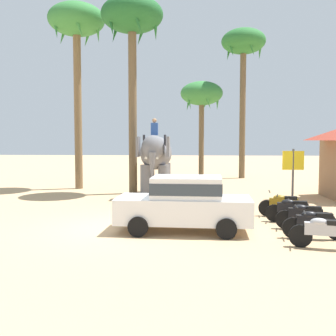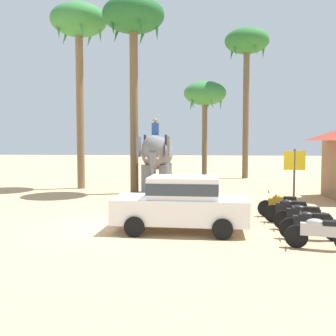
{
  "view_description": "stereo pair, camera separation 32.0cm",
  "coord_description": "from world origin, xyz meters",
  "views": [
    {
      "loc": [
        2.3,
        -12.36,
        2.82
      ],
      "look_at": [
        1.19,
        4.78,
        1.6
      ],
      "focal_mm": 42.29,
      "sensor_mm": 36.0,
      "label": 1
    },
    {
      "loc": [
        2.62,
        -12.34,
        2.82
      ],
      "look_at": [
        1.19,
        4.78,
        1.6
      ],
      "focal_mm": 42.29,
      "sensor_mm": 36.0,
      "label": 2
    }
  ],
  "objects": [
    {
      "name": "elephant_with_mahout",
      "position": [
        0.37,
        7.61,
        1.99
      ],
      "size": [
        1.61,
        3.86,
        3.88
      ],
      "color": "slate",
      "rests_on": "ground"
    },
    {
      "name": "motorcycle_mid_row",
      "position": [
        5.79,
        0.11,
        0.46
      ],
      "size": [
        1.78,
        0.62,
        0.94
      ],
      "color": "black",
      "rests_on": "ground"
    },
    {
      "name": "palm_tree_far_back",
      "position": [
        -0.89,
        8.25,
        8.84
      ],
      "size": [
        3.2,
        3.2,
        10.14
      ],
      "color": "brown",
      "rests_on": "ground"
    },
    {
      "name": "motorcycle_fourth_in_row",
      "position": [
        5.66,
        1.19,
        0.46
      ],
      "size": [
        1.77,
        0.65,
        0.94
      ],
      "color": "black",
      "rests_on": "ground"
    },
    {
      "name": "palm_tree_left_of_road",
      "position": [
        5.87,
        17.18,
        9.5
      ],
      "size": [
        3.2,
        3.2,
        10.88
      ],
      "color": "brown",
      "rests_on": "ground"
    },
    {
      "name": "palm_tree_behind_elephant",
      "position": [
        2.88,
        17.99,
        6.17
      ],
      "size": [
        3.2,
        3.2,
        7.25
      ],
      "color": "brown",
      "rests_on": "ground"
    },
    {
      "name": "palm_tree_near_hut",
      "position": [
        -4.35,
        10.13,
        9.19
      ],
      "size": [
        3.2,
        3.2,
        10.53
      ],
      "color": "brown",
      "rests_on": "ground"
    },
    {
      "name": "motorcycle_nearest_camera",
      "position": [
        5.7,
        -2.05,
        0.46
      ],
      "size": [
        1.78,
        0.63,
        0.94
      ],
      "color": "black",
      "rests_on": "ground"
    },
    {
      "name": "car_sedan_foreground",
      "position": [
        2.04,
        -0.31,
        0.93
      ],
      "size": [
        4.16,
        2.0,
        1.7
      ],
      "color": "white",
      "rests_on": "ground"
    },
    {
      "name": "ground_plane",
      "position": [
        0.0,
        0.0,
        0.0
      ],
      "size": [
        120.0,
        120.0,
        0.0
      ],
      "primitive_type": "plane",
      "color": "tan"
    },
    {
      "name": "motorcycle_far_in_row",
      "position": [
        5.61,
        2.28,
        0.46
      ],
      "size": [
        1.8,
        0.55,
        0.94
      ],
      "color": "black",
      "rests_on": "ground"
    },
    {
      "name": "signboard_yellow",
      "position": [
        7.03,
        6.77,
        1.69
      ],
      "size": [
        1.0,
        0.1,
        2.4
      ],
      "color": "#4C4C51",
      "rests_on": "ground"
    },
    {
      "name": "motorcycle_second_in_row",
      "position": [
        5.74,
        -1.04,
        0.46
      ],
      "size": [
        1.8,
        0.55,
        0.94
      ],
      "color": "black",
      "rests_on": "ground"
    }
  ]
}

